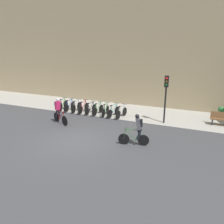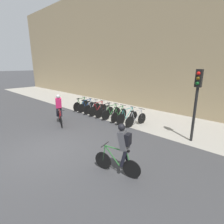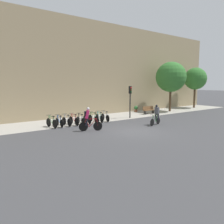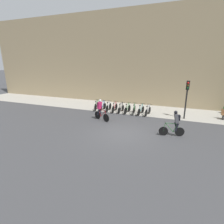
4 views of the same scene
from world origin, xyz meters
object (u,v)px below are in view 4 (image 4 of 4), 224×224
object	(u,v)px
parked_bike_6	(134,110)
parked_bike_7	(141,110)
traffic_light_pole	(187,93)
parked_bike_2	(109,107)
cyclist_pink	(100,109)
cyclist_grey	(175,122)
parked_bike_3	(115,108)
parked_bike_0	(97,106)
parked_bike_5	(127,109)
parked_bike_1	(103,107)
parked_bike_8	(148,111)
parked_bike_4	(121,108)

from	to	relation	value
parked_bike_6	parked_bike_7	distance (m)	0.65
parked_bike_7	traffic_light_pole	size ratio (longest dim) A/B	0.52
parked_bike_2	traffic_light_pole	bearing A→B (deg)	0.39
cyclist_pink	cyclist_grey	distance (m)	6.11
parked_bike_3	cyclist_pink	bearing A→B (deg)	-94.73
cyclist_grey	traffic_light_pole	bearing A→B (deg)	80.99
parked_bike_0	parked_bike_5	bearing A→B (deg)	-0.02
parked_bike_0	parked_bike_3	bearing A→B (deg)	-0.04
parked_bike_6	traffic_light_pole	distance (m)	4.83
parked_bike_1	traffic_light_pole	distance (m)	7.94
parked_bike_1	parked_bike_2	bearing A→B (deg)	0.03
traffic_light_pole	parked_bike_6	bearing A→B (deg)	-179.37
traffic_light_pole	cyclist_grey	bearing A→B (deg)	-99.01
parked_bike_8	cyclist_pink	bearing A→B (deg)	-140.65
parked_bike_4	parked_bike_8	size ratio (longest dim) A/B	0.97
parked_bike_6	traffic_light_pole	size ratio (longest dim) A/B	0.50
parked_bike_1	parked_bike_3	size ratio (longest dim) A/B	0.95
parked_bike_8	parked_bike_2	bearing A→B (deg)	179.99
parked_bike_6	parked_bike_8	size ratio (longest dim) A/B	0.98
parked_bike_1	parked_bike_5	size ratio (longest dim) A/B	1.00
cyclist_pink	parked_bike_6	size ratio (longest dim) A/B	1.09
cyclist_grey	parked_bike_1	size ratio (longest dim) A/B	1.07
cyclist_pink	parked_bike_1	size ratio (longest dim) A/B	1.09
parked_bike_1	parked_bike_5	world-z (taller)	parked_bike_1
parked_bike_4	cyclist_pink	bearing A→B (deg)	-107.23
cyclist_pink	parked_bike_6	world-z (taller)	cyclist_pink
parked_bike_5	parked_bike_0	bearing A→B (deg)	179.98
parked_bike_1	parked_bike_7	world-z (taller)	same
parked_bike_8	cyclist_grey	bearing A→B (deg)	-59.36
parked_bike_6	parked_bike_8	world-z (taller)	parked_bike_8
parked_bike_7	parked_bike_8	xyz separation A→B (m)	(0.65, 0.00, -0.00)
parked_bike_0	traffic_light_pole	distance (m)	8.58
parked_bike_3	parked_bike_7	bearing A→B (deg)	-0.00
parked_bike_4	traffic_light_pole	world-z (taller)	traffic_light_pole
parked_bike_4	parked_bike_1	bearing A→B (deg)	179.96
cyclist_pink	parked_bike_5	size ratio (longest dim) A/B	1.09
cyclist_pink	parked_bike_4	size ratio (longest dim) A/B	1.10
cyclist_grey	parked_bike_4	size ratio (longest dim) A/B	1.07
cyclist_pink	parked_bike_7	size ratio (longest dim) A/B	1.05
parked_bike_1	parked_bike_7	size ratio (longest dim) A/B	0.96
parked_bike_3	parked_bike_4	size ratio (longest dim) A/B	1.07
parked_bike_5	parked_bike_4	bearing A→B (deg)	-179.88
cyclist_grey	parked_bike_6	distance (m)	5.65
parked_bike_7	parked_bike_4	bearing A→B (deg)	-179.98
parked_bike_4	parked_bike_5	distance (m)	0.65
parked_bike_2	parked_bike_8	xyz separation A→B (m)	(3.92, -0.00, -0.01)
traffic_light_pole	parked_bike_7	bearing A→B (deg)	-179.25
parked_bike_3	parked_bike_4	distance (m)	0.65
parked_bike_2	parked_bike_8	bearing A→B (deg)	-0.01
parked_bike_8	traffic_light_pole	world-z (taller)	traffic_light_pole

